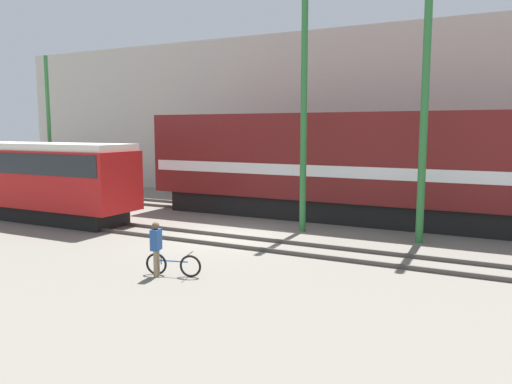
{
  "coord_description": "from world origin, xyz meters",
  "views": [
    {
      "loc": [
        9.85,
        -16.27,
        4.17
      ],
      "look_at": [
        1.29,
        0.37,
        1.8
      ],
      "focal_mm": 35.0,
      "sensor_mm": 36.0,
      "label": 1
    }
  ],
  "objects_px": {
    "freight_locomotive": "(374,166)",
    "streetcar": "(43,176)",
    "utility_pole_left": "(49,132)",
    "utility_pole_right": "(424,113)",
    "bicycle": "(173,265)",
    "person": "(156,244)",
    "utility_pole_center": "(304,112)"
  },
  "relations": [
    {
      "from": "freight_locomotive",
      "to": "person",
      "type": "relative_size",
      "value": 13.71
    },
    {
      "from": "freight_locomotive",
      "to": "utility_pole_left",
      "type": "bearing_deg",
      "value": -169.35
    },
    {
      "from": "bicycle",
      "to": "utility_pole_center",
      "type": "relative_size",
      "value": 0.17
    },
    {
      "from": "freight_locomotive",
      "to": "utility_pole_right",
      "type": "relative_size",
      "value": 2.27
    },
    {
      "from": "utility_pole_left",
      "to": "utility_pole_right",
      "type": "height_order",
      "value": "utility_pole_right"
    },
    {
      "from": "bicycle",
      "to": "utility_pole_right",
      "type": "distance_m",
      "value": 10.37
    },
    {
      "from": "bicycle",
      "to": "person",
      "type": "distance_m",
      "value": 0.78
    },
    {
      "from": "freight_locomotive",
      "to": "streetcar",
      "type": "height_order",
      "value": "freight_locomotive"
    },
    {
      "from": "person",
      "to": "utility_pole_center",
      "type": "distance_m",
      "value": 8.83
    },
    {
      "from": "bicycle",
      "to": "utility_pole_right",
      "type": "relative_size",
      "value": 0.17
    },
    {
      "from": "freight_locomotive",
      "to": "utility_pole_left",
      "type": "xyz_separation_m",
      "value": [
        -16.68,
        -3.14,
        1.45
      ]
    },
    {
      "from": "bicycle",
      "to": "streetcar",
      "type": "bearing_deg",
      "value": 157.21
    },
    {
      "from": "freight_locomotive",
      "to": "utility_pole_center",
      "type": "bearing_deg",
      "value": -123.83
    },
    {
      "from": "freight_locomotive",
      "to": "streetcar",
      "type": "relative_size",
      "value": 2.26
    },
    {
      "from": "utility_pole_center",
      "to": "utility_pole_right",
      "type": "xyz_separation_m",
      "value": [
        4.62,
        0.0,
        -0.09
      ]
    },
    {
      "from": "freight_locomotive",
      "to": "streetcar",
      "type": "bearing_deg",
      "value": -155.17
    },
    {
      "from": "bicycle",
      "to": "person",
      "type": "bearing_deg",
      "value": -147.6
    },
    {
      "from": "utility_pole_left",
      "to": "utility_pole_right",
      "type": "bearing_deg",
      "value": 0.0
    },
    {
      "from": "streetcar",
      "to": "utility_pole_center",
      "type": "distance_m",
      "value": 12.21
    },
    {
      "from": "freight_locomotive",
      "to": "utility_pole_center",
      "type": "distance_m",
      "value": 4.42
    },
    {
      "from": "freight_locomotive",
      "to": "utility_pole_left",
      "type": "distance_m",
      "value": 17.03
    },
    {
      "from": "freight_locomotive",
      "to": "streetcar",
      "type": "distance_m",
      "value": 14.95
    },
    {
      "from": "person",
      "to": "utility_pole_right",
      "type": "height_order",
      "value": "utility_pole_right"
    },
    {
      "from": "person",
      "to": "utility_pole_left",
      "type": "distance_m",
      "value": 15.7
    },
    {
      "from": "streetcar",
      "to": "person",
      "type": "bearing_deg",
      "value": -24.75
    },
    {
      "from": "streetcar",
      "to": "utility_pole_right",
      "type": "relative_size",
      "value": 1.0
    },
    {
      "from": "freight_locomotive",
      "to": "utility_pole_right",
      "type": "height_order",
      "value": "utility_pole_right"
    },
    {
      "from": "streetcar",
      "to": "utility_pole_center",
      "type": "relative_size",
      "value": 0.98
    },
    {
      "from": "person",
      "to": "utility_pole_left",
      "type": "relative_size",
      "value": 0.2
    },
    {
      "from": "bicycle",
      "to": "utility_pole_center",
      "type": "height_order",
      "value": "utility_pole_center"
    },
    {
      "from": "freight_locomotive",
      "to": "utility_pole_left",
      "type": "relative_size",
      "value": 2.7
    },
    {
      "from": "utility_pole_right",
      "to": "bicycle",
      "type": "bearing_deg",
      "value": -126.16
    }
  ]
}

